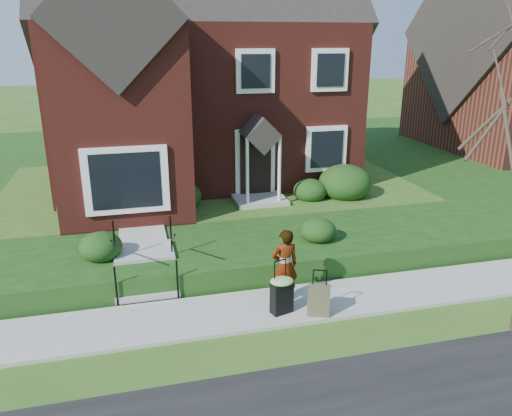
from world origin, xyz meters
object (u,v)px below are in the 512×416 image
object	(u,v)px
woman	(285,266)
suitcase_olive	(319,300)
front_steps	(145,266)
suitcase_black	(282,293)

from	to	relation	value
woman	suitcase_olive	xyz separation A→B (m)	(0.51, -0.75, -0.50)
front_steps	suitcase_black	distance (m)	3.44
suitcase_olive	suitcase_black	bearing A→B (deg)	-177.40
suitcase_black	suitcase_olive	size ratio (longest dim) A/B	1.19
woman	suitcase_black	xyz separation A→B (m)	(-0.21, -0.49, -0.37)
front_steps	woman	world-z (taller)	woman
suitcase_black	suitcase_olive	world-z (taller)	suitcase_black
suitcase_black	suitcase_olive	distance (m)	0.78
front_steps	suitcase_black	xyz separation A→B (m)	(2.68, -2.15, 0.06)
front_steps	suitcase_olive	distance (m)	4.18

